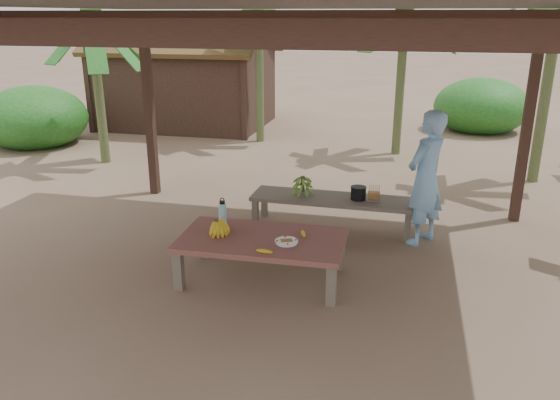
% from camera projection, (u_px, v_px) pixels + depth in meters
% --- Properties ---
extents(ground, '(80.00, 80.00, 0.00)m').
position_uv_depth(ground, '(291.00, 268.00, 6.37)').
color(ground, brown).
rests_on(ground, ground).
extents(pavilion, '(6.60, 5.60, 2.95)m').
position_uv_depth(pavilion, '(291.00, 18.00, 5.46)').
color(pavilion, black).
rests_on(pavilion, ground).
extents(work_table, '(1.82, 1.04, 0.50)m').
position_uv_depth(work_table, '(262.00, 243.00, 5.98)').
color(work_table, brown).
rests_on(work_table, ground).
extents(bench, '(2.21, 0.65, 0.45)m').
position_uv_depth(bench, '(332.00, 201.00, 7.45)').
color(bench, brown).
rests_on(bench, ground).
extents(ripe_banana_bunch, '(0.35, 0.32, 0.18)m').
position_uv_depth(ripe_banana_bunch, '(216.00, 226.00, 6.04)').
color(ripe_banana_bunch, yellow).
rests_on(ripe_banana_bunch, work_table).
extents(plate, '(0.25, 0.25, 0.04)m').
position_uv_depth(plate, '(286.00, 242.00, 5.80)').
color(plate, white).
rests_on(plate, work_table).
extents(loose_banana_front, '(0.18, 0.08, 0.04)m').
position_uv_depth(loose_banana_front, '(265.00, 251.00, 5.56)').
color(loose_banana_front, yellow).
rests_on(loose_banana_front, work_table).
extents(loose_banana_side, '(0.10, 0.15, 0.04)m').
position_uv_depth(loose_banana_side, '(303.00, 234.00, 6.01)').
color(loose_banana_side, yellow).
rests_on(loose_banana_side, work_table).
extents(water_flask, '(0.09, 0.09, 0.33)m').
position_uv_depth(water_flask, '(223.00, 213.00, 6.30)').
color(water_flask, '#41B7CB').
rests_on(water_flask, work_table).
extents(green_banana_stalk, '(0.25, 0.25, 0.28)m').
position_uv_depth(green_banana_stalk, '(303.00, 185.00, 7.49)').
color(green_banana_stalk, '#598C2D').
rests_on(green_banana_stalk, bench).
extents(cooking_pot, '(0.20, 0.20, 0.17)m').
position_uv_depth(cooking_pot, '(358.00, 193.00, 7.32)').
color(cooking_pot, black).
rests_on(cooking_pot, bench).
extents(skewer_rack, '(0.18, 0.08, 0.24)m').
position_uv_depth(skewer_rack, '(374.00, 193.00, 7.22)').
color(skewer_rack, '#A57F47').
rests_on(skewer_rack, bench).
extents(woman, '(0.69, 0.75, 1.73)m').
position_uv_depth(woman, '(426.00, 178.00, 6.84)').
color(woman, '#6FA1D2').
rests_on(woman, ground).
extents(hut, '(4.40, 3.43, 2.85)m').
position_uv_depth(hut, '(188.00, 83.00, 14.36)').
color(hut, black).
rests_on(hut, ground).
extents(banana_plant_ne, '(1.80, 1.80, 3.54)m').
position_uv_depth(banana_plant_ne, '(560.00, 0.00, 8.74)').
color(banana_plant_ne, '#596638').
rests_on(banana_plant_ne, ground).
extents(banana_plant_n, '(1.80, 1.80, 3.10)m').
position_uv_depth(banana_plant_n, '(404.00, 25.00, 10.81)').
color(banana_plant_n, '#596638').
rests_on(banana_plant_n, ground).
extents(banana_plant_nw, '(1.80, 1.80, 3.34)m').
position_uv_depth(banana_plant_nw, '(259.00, 13.00, 11.88)').
color(banana_plant_nw, '#596638').
rests_on(banana_plant_nw, ground).
extents(banana_plant_w, '(1.80, 1.80, 2.94)m').
position_uv_depth(banana_plant_w, '(93.00, 35.00, 10.18)').
color(banana_plant_w, '#596638').
rests_on(banana_plant_w, ground).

